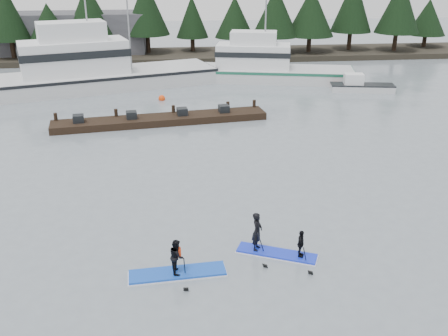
{
  "coord_description": "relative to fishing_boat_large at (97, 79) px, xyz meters",
  "views": [
    {
      "loc": [
        -2.53,
        -16.37,
        10.53
      ],
      "look_at": [
        0.0,
        6.0,
        1.1
      ],
      "focal_mm": 40.0,
      "sensor_mm": 36.0,
      "label": 1
    }
  ],
  "objects": [
    {
      "name": "far_shore",
      "position": [
        8.75,
        13.89,
        -0.53
      ],
      "size": [
        70.0,
        8.0,
        0.6
      ],
      "primitive_type": "cube",
      "color": "#2D281E",
      "rests_on": "ground"
    },
    {
      "name": "waterfront_building",
      "position": [
        -5.25,
        15.89,
        1.67
      ],
      "size": [
        18.0,
        6.0,
        5.0
      ],
      "primitive_type": "cube",
      "color": "#4C4C51",
      "rests_on": "ground"
    },
    {
      "name": "paddleboard_duo",
      "position": [
        9.98,
        -28.3,
        -0.26
      ],
      "size": [
        3.09,
        2.0,
        2.2
      ],
      "rotation": [
        0.0,
        0.0,
        -0.42
      ],
      "color": "#162FD7",
      "rests_on": "ground"
    },
    {
      "name": "skiff",
      "position": [
        22.84,
        -3.77,
        -0.52
      ],
      "size": [
        5.51,
        2.54,
        0.62
      ],
      "primitive_type": "cube",
      "rotation": [
        0.0,
        0.0,
        -0.19
      ],
      "color": "silver",
      "rests_on": "ground"
    },
    {
      "name": "buoy_a",
      "position": [
        -3.69,
        -2.56,
        -0.83
      ],
      "size": [
        0.54,
        0.54,
        0.54
      ],
      "primitive_type": "sphere",
      "color": "#F1410C",
      "rests_on": "ground"
    },
    {
      "name": "ground",
      "position": [
        8.75,
        -28.11,
        -0.83
      ],
      "size": [
        160.0,
        160.0,
        0.0
      ],
      "primitive_type": "plane",
      "color": "slate",
      "rests_on": "ground"
    },
    {
      "name": "buoy_b",
      "position": [
        5.64,
        -4.78,
        -0.83
      ],
      "size": [
        0.54,
        0.54,
        0.54
      ],
      "primitive_type": "sphere",
      "color": "#F1410C",
      "rests_on": "ground"
    },
    {
      "name": "paddleboard_solo",
      "position": [
        6.25,
        -29.25,
        -0.38
      ],
      "size": [
        3.52,
        1.18,
        1.87
      ],
      "rotation": [
        0.0,
        0.0,
        0.06
      ],
      "color": "blue",
      "rests_on": "ground"
    },
    {
      "name": "buoy_c",
      "position": [
        21.0,
        -2.41,
        -0.83
      ],
      "size": [
        0.5,
        0.5,
        0.5
      ],
      "primitive_type": "sphere",
      "color": "#F1410C",
      "rests_on": "ground"
    },
    {
      "name": "floating_dock",
      "position": [
        5.61,
        -10.98,
        -0.59
      ],
      "size": [
        14.89,
        3.87,
        0.49
      ],
      "primitive_type": "cube",
      "rotation": [
        0.0,
        0.0,
        0.13
      ],
      "color": "black",
      "rests_on": "ground"
    },
    {
      "name": "fishing_boat_medium",
      "position": [
        15.51,
        1.43,
        -0.2
      ],
      "size": [
        15.5,
        7.51,
        8.82
      ],
      "rotation": [
        0.0,
        0.0,
        -0.23
      ],
      "color": "silver",
      "rests_on": "ground"
    },
    {
      "name": "fishing_boat_large",
      "position": [
        0.0,
        0.0,
        0.0
      ],
      "size": [
        20.19,
        10.83,
        10.78
      ],
      "rotation": [
        0.0,
        0.0,
        0.29
      ],
      "color": "silver",
      "rests_on": "ground"
    },
    {
      "name": "treeline",
      "position": [
        8.75,
        13.89,
        -0.83
      ],
      "size": [
        60.0,
        4.0,
        8.0
      ],
      "primitive_type": null,
      "color": "black",
      "rests_on": "ground"
    }
  ]
}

